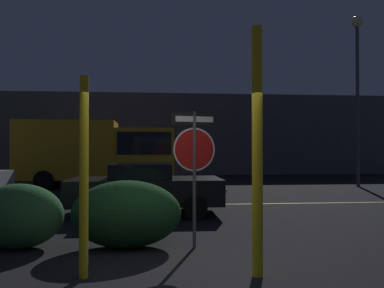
{
  "coord_description": "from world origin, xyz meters",
  "views": [
    {
      "loc": [
        -0.23,
        -5.07,
        1.73
      ],
      "look_at": [
        0.67,
        4.93,
        1.88
      ],
      "focal_mm": 35.0,
      "sensor_mm": 36.0,
      "label": 1
    }
  ],
  "objects_px": {
    "passing_car_2": "(145,188)",
    "street_lamp": "(357,68)",
    "yellow_pole_left": "(84,176)",
    "hedge_bush_2": "(18,216)",
    "stop_sign": "(194,151)",
    "delivery_truck": "(100,151)",
    "hedge_bush_3": "(127,214)",
    "yellow_pole_right": "(257,151)"
  },
  "relations": [
    {
      "from": "stop_sign",
      "to": "hedge_bush_2",
      "type": "xyz_separation_m",
      "value": [
        -3.07,
        0.21,
        -1.13
      ]
    },
    {
      "from": "street_lamp",
      "to": "hedge_bush_2",
      "type": "bearing_deg",
      "value": -139.59
    },
    {
      "from": "delivery_truck",
      "to": "hedge_bush_3",
      "type": "bearing_deg",
      "value": 9.53
    },
    {
      "from": "stop_sign",
      "to": "yellow_pole_right",
      "type": "bearing_deg",
      "value": -77.31
    },
    {
      "from": "yellow_pole_left",
      "to": "delivery_truck",
      "type": "distance_m",
      "value": 12.61
    },
    {
      "from": "passing_car_2",
      "to": "street_lamp",
      "type": "bearing_deg",
      "value": 124.72
    },
    {
      "from": "passing_car_2",
      "to": "street_lamp",
      "type": "relative_size",
      "value": 0.51
    },
    {
      "from": "street_lamp",
      "to": "yellow_pole_left",
      "type": "bearing_deg",
      "value": -131.63
    },
    {
      "from": "passing_car_2",
      "to": "hedge_bush_3",
      "type": "bearing_deg",
      "value": -3.71
    },
    {
      "from": "hedge_bush_3",
      "to": "delivery_truck",
      "type": "height_order",
      "value": "delivery_truck"
    },
    {
      "from": "hedge_bush_3",
      "to": "hedge_bush_2",
      "type": "bearing_deg",
      "value": 176.8
    },
    {
      "from": "yellow_pole_right",
      "to": "passing_car_2",
      "type": "relative_size",
      "value": 0.84
    },
    {
      "from": "hedge_bush_3",
      "to": "street_lamp",
      "type": "relative_size",
      "value": 0.24
    },
    {
      "from": "hedge_bush_2",
      "to": "delivery_truck",
      "type": "bearing_deg",
      "value": 91.33
    },
    {
      "from": "hedge_bush_2",
      "to": "hedge_bush_3",
      "type": "xyz_separation_m",
      "value": [
        1.88,
        -0.1,
        0.03
      ]
    },
    {
      "from": "stop_sign",
      "to": "yellow_pole_left",
      "type": "distance_m",
      "value": 2.18
    },
    {
      "from": "hedge_bush_3",
      "to": "passing_car_2",
      "type": "xyz_separation_m",
      "value": [
        0.21,
        3.37,
        0.11
      ]
    },
    {
      "from": "stop_sign",
      "to": "yellow_pole_right",
      "type": "relative_size",
      "value": 0.7
    },
    {
      "from": "hedge_bush_2",
      "to": "hedge_bush_3",
      "type": "relative_size",
      "value": 0.81
    },
    {
      "from": "passing_car_2",
      "to": "delivery_truck",
      "type": "distance_m",
      "value": 8.03
    },
    {
      "from": "yellow_pole_left",
      "to": "street_lamp",
      "type": "bearing_deg",
      "value": 48.37
    },
    {
      "from": "yellow_pole_left",
      "to": "hedge_bush_3",
      "type": "distance_m",
      "value": 1.75
    },
    {
      "from": "yellow_pole_left",
      "to": "passing_car_2",
      "type": "height_order",
      "value": "yellow_pole_left"
    },
    {
      "from": "yellow_pole_left",
      "to": "street_lamp",
      "type": "xyz_separation_m",
      "value": [
        10.34,
        11.64,
        4.22
      ]
    },
    {
      "from": "hedge_bush_2",
      "to": "passing_car_2",
      "type": "relative_size",
      "value": 0.38
    },
    {
      "from": "yellow_pole_right",
      "to": "delivery_truck",
      "type": "bearing_deg",
      "value": 107.72
    },
    {
      "from": "yellow_pole_right",
      "to": "hedge_bush_2",
      "type": "height_order",
      "value": "yellow_pole_right"
    },
    {
      "from": "stop_sign",
      "to": "delivery_truck",
      "type": "xyz_separation_m",
      "value": [
        -3.32,
        11.09,
        -0.02
      ]
    },
    {
      "from": "yellow_pole_right",
      "to": "delivery_truck",
      "type": "height_order",
      "value": "yellow_pole_right"
    },
    {
      "from": "street_lamp",
      "to": "delivery_truck",
      "type": "bearing_deg",
      "value": 175.93
    },
    {
      "from": "stop_sign",
      "to": "yellow_pole_right",
      "type": "distance_m",
      "value": 1.71
    },
    {
      "from": "yellow_pole_left",
      "to": "passing_car_2",
      "type": "bearing_deg",
      "value": 82.38
    },
    {
      "from": "yellow_pole_left",
      "to": "hedge_bush_2",
      "type": "relative_size",
      "value": 1.76
    },
    {
      "from": "yellow_pole_left",
      "to": "street_lamp",
      "type": "height_order",
      "value": "street_lamp"
    },
    {
      "from": "yellow_pole_right",
      "to": "passing_car_2",
      "type": "bearing_deg",
      "value": 108.71
    },
    {
      "from": "stop_sign",
      "to": "passing_car_2",
      "type": "distance_m",
      "value": 3.74
    },
    {
      "from": "delivery_truck",
      "to": "street_lamp",
      "type": "height_order",
      "value": "street_lamp"
    },
    {
      "from": "yellow_pole_left",
      "to": "stop_sign",
      "type": "bearing_deg",
      "value": 40.68
    },
    {
      "from": "hedge_bush_2",
      "to": "passing_car_2",
      "type": "bearing_deg",
      "value": 57.42
    },
    {
      "from": "hedge_bush_3",
      "to": "passing_car_2",
      "type": "distance_m",
      "value": 3.37
    },
    {
      "from": "yellow_pole_left",
      "to": "delivery_truck",
      "type": "xyz_separation_m",
      "value": [
        -1.69,
        12.49,
        0.31
      ]
    },
    {
      "from": "hedge_bush_2",
      "to": "delivery_truck",
      "type": "xyz_separation_m",
      "value": [
        -0.25,
        10.88,
        1.11
      ]
    }
  ]
}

